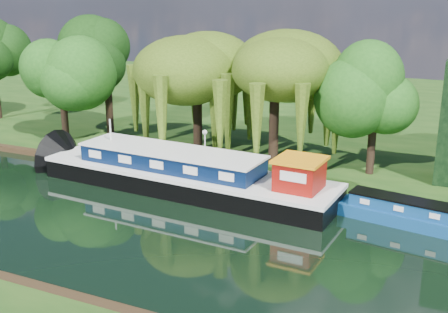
% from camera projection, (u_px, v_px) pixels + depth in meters
% --- Properties ---
extents(ground, '(120.00, 120.00, 0.00)m').
position_uv_depth(ground, '(115.00, 220.00, 32.13)').
color(ground, black).
extents(far_bank, '(120.00, 52.00, 0.45)m').
position_uv_depth(far_bank, '(297.00, 108.00, 61.65)').
color(far_bank, '#163B10').
rests_on(far_bank, ground).
extents(dutch_barge, '(20.57, 5.77, 4.29)m').
position_uv_depth(dutch_barge, '(188.00, 175.00, 36.56)').
color(dutch_barge, black).
rests_on(dutch_barge, ground).
extents(narrowboat, '(11.15, 3.52, 1.60)m').
position_uv_depth(narrowboat, '(419.00, 217.00, 31.01)').
color(narrowboat, navy).
rests_on(narrowboat, ground).
extents(willow_left, '(7.26, 7.26, 8.70)m').
position_uv_depth(willow_left, '(197.00, 70.00, 42.67)').
color(willow_left, black).
rests_on(willow_left, far_bank).
extents(willow_right, '(7.12, 7.12, 8.67)m').
position_uv_depth(willow_right, '(275.00, 77.00, 39.39)').
color(willow_right, black).
rests_on(willow_right, far_bank).
extents(tree_far_left, '(5.20, 5.20, 8.38)m').
position_uv_depth(tree_far_left, '(61.00, 73.00, 45.60)').
color(tree_far_left, black).
rests_on(tree_far_left, far_bank).
extents(tree_far_mid, '(5.68, 5.68, 9.29)m').
position_uv_depth(tree_far_mid, '(106.00, 60.00, 48.00)').
color(tree_far_mid, black).
rests_on(tree_far_mid, far_bank).
extents(tree_far_right, '(4.76, 4.76, 7.79)m').
position_uv_depth(tree_far_right, '(375.00, 97.00, 37.32)').
color(tree_far_right, black).
rests_on(tree_far_right, far_bank).
extents(lamppost, '(0.36, 0.36, 2.56)m').
position_uv_depth(lamppost, '(205.00, 138.00, 40.37)').
color(lamppost, silver).
rests_on(lamppost, far_bank).
extents(mooring_posts, '(19.16, 0.16, 1.00)m').
position_uv_depth(mooring_posts, '(179.00, 163.00, 39.37)').
color(mooring_posts, silver).
rests_on(mooring_posts, far_bank).
extents(reeds_near, '(33.70, 1.50, 1.10)m').
position_uv_depth(reeds_near, '(145.00, 302.00, 22.62)').
color(reeds_near, '#1F5115').
rests_on(reeds_near, ground).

